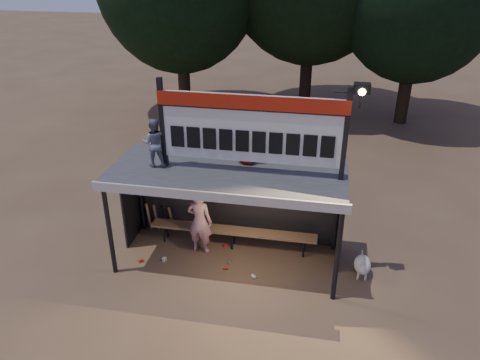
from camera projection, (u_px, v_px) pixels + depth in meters
name	position (u px, v px, depth m)	size (l,w,h in m)	color
ground	(228.00, 260.00, 10.88)	(80.00, 80.00, 0.00)	brown
player	(200.00, 221.00, 10.83)	(0.60, 0.39, 1.64)	white
child_a	(154.00, 143.00, 9.79)	(0.51, 0.40, 1.05)	gray
child_b	(247.00, 140.00, 9.92)	(0.52, 0.34, 1.05)	#AE221A
dugout_shelter	(230.00, 185.00, 10.26)	(5.10, 2.08, 2.32)	#3C3C3E
scoreboard_assembly	(254.00, 127.00, 9.28)	(4.10, 0.27, 1.99)	black
bench	(233.00, 231.00, 11.17)	(4.00, 0.35, 0.48)	#956B46
dog	(363.00, 265.00, 10.24)	(0.36, 0.81, 0.49)	white
bats	(160.00, 218.00, 11.72)	(0.67, 0.35, 0.84)	#A1734B
litter	(205.00, 258.00, 10.89)	(2.78, 1.40, 0.08)	#A5241C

